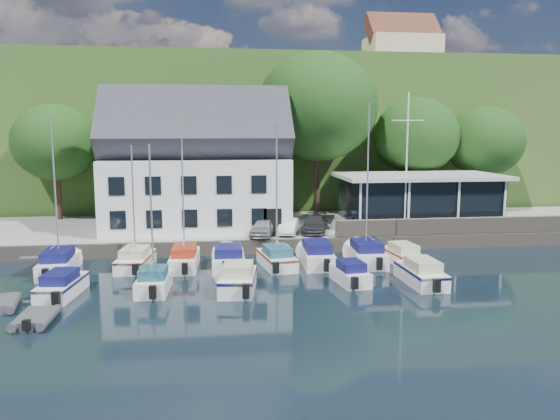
{
  "coord_description": "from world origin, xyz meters",
  "views": [
    {
      "loc": [
        -6.05,
        -26.62,
        8.7
      ],
      "look_at": [
        -1.41,
        9.0,
        3.41
      ],
      "focal_mm": 35.0,
      "sensor_mm": 36.0,
      "label": 1
    }
  ],
  "objects_px": {
    "boat_r1_2": "(183,199)",
    "boat_r2_0": "(62,283)",
    "harbor_building": "(197,173)",
    "boat_r1_7": "(402,253)",
    "boat_r2_4": "(421,271)",
    "club_pavilion": "(419,199)",
    "car_blue": "(362,223)",
    "boat_r1_6": "(367,191)",
    "car_silver": "(264,227)",
    "boat_r2_3": "(350,272)",
    "car_dgrey": "(315,224)",
    "car_white": "(289,226)",
    "flagpole": "(407,163)",
    "boat_r1_4": "(277,200)",
    "boat_r1_1": "(133,202)",
    "dinghy_0": "(1,302)",
    "boat_r2_1": "(151,214)",
    "boat_r1_3": "(228,257)",
    "boat_r1_5": "(316,252)",
    "boat_r2_2": "(238,277)",
    "dinghy_1": "(35,317)",
    "boat_r1_0": "(55,198)"
  },
  "relations": [
    {
      "from": "car_white",
      "to": "boat_r2_3",
      "type": "relative_size",
      "value": 0.77
    },
    {
      "from": "harbor_building",
      "to": "boat_r2_4",
      "type": "height_order",
      "value": "harbor_building"
    },
    {
      "from": "boat_r2_1",
      "to": "dinghy_1",
      "type": "relative_size",
      "value": 3.11
    },
    {
      "from": "harbor_building",
      "to": "boat_r1_7",
      "type": "relative_size",
      "value": 2.66
    },
    {
      "from": "boat_r1_1",
      "to": "boat_r2_1",
      "type": "xyz_separation_m",
      "value": [
        1.64,
        -5.34,
        0.06
      ]
    },
    {
      "from": "boat_r2_3",
      "to": "dinghy_1",
      "type": "relative_size",
      "value": 1.66
    },
    {
      "from": "car_white",
      "to": "harbor_building",
      "type": "bearing_deg",
      "value": 167.0
    },
    {
      "from": "boat_r2_3",
      "to": "boat_r1_7",
      "type": "bearing_deg",
      "value": 35.88
    },
    {
      "from": "harbor_building",
      "to": "boat_r2_1",
      "type": "distance_m",
      "value": 14.13
    },
    {
      "from": "boat_r1_6",
      "to": "boat_r2_4",
      "type": "xyz_separation_m",
      "value": [
        1.75,
        -5.05,
        -4.02
      ]
    },
    {
      "from": "boat_r1_2",
      "to": "boat_r1_4",
      "type": "xyz_separation_m",
      "value": [
        5.84,
        -0.62,
        -0.12
      ]
    },
    {
      "from": "car_dgrey",
      "to": "car_blue",
      "type": "distance_m",
      "value": 3.7
    },
    {
      "from": "boat_r1_5",
      "to": "boat_r2_4",
      "type": "distance_m",
      "value": 7.26
    },
    {
      "from": "boat_r2_0",
      "to": "boat_r1_0",
      "type": "bearing_deg",
      "value": 112.64
    },
    {
      "from": "car_silver",
      "to": "boat_r1_3",
      "type": "height_order",
      "value": "car_silver"
    },
    {
      "from": "car_blue",
      "to": "boat_r1_7",
      "type": "height_order",
      "value": "car_blue"
    },
    {
      "from": "boat_r1_2",
      "to": "boat_r2_4",
      "type": "height_order",
      "value": "boat_r1_2"
    },
    {
      "from": "boat_r1_6",
      "to": "boat_r2_0",
      "type": "distance_m",
      "value": 19.01
    },
    {
      "from": "car_blue",
      "to": "boat_r2_3",
      "type": "xyz_separation_m",
      "value": [
        -3.67,
        -10.46,
        -0.95
      ]
    },
    {
      "from": "car_silver",
      "to": "boat_r1_3",
      "type": "relative_size",
      "value": 0.63
    },
    {
      "from": "car_white",
      "to": "dinghy_1",
      "type": "height_order",
      "value": "car_white"
    },
    {
      "from": "boat_r1_4",
      "to": "boat_r2_2",
      "type": "xyz_separation_m",
      "value": [
        -2.74,
        -4.9,
        -3.51
      ]
    },
    {
      "from": "flagpole",
      "to": "boat_r1_5",
      "type": "height_order",
      "value": "flagpole"
    },
    {
      "from": "harbor_building",
      "to": "flagpole",
      "type": "bearing_deg",
      "value": -12.83
    },
    {
      "from": "car_dgrey",
      "to": "dinghy_1",
      "type": "relative_size",
      "value": 1.57
    },
    {
      "from": "boat_r1_1",
      "to": "boat_r2_3",
      "type": "xyz_separation_m",
      "value": [
        12.61,
        -5.0,
        -3.55
      ]
    },
    {
      "from": "flagpole",
      "to": "boat_r1_2",
      "type": "bearing_deg",
      "value": -162.51
    },
    {
      "from": "boat_r1_0",
      "to": "boat_r1_3",
      "type": "distance_m",
      "value": 11.02
    },
    {
      "from": "dinghy_0",
      "to": "boat_r1_1",
      "type": "bearing_deg",
      "value": 41.46
    },
    {
      "from": "boat_r1_6",
      "to": "boat_r2_4",
      "type": "distance_m",
      "value": 6.69
    },
    {
      "from": "boat_r1_1",
      "to": "boat_r1_4",
      "type": "height_order",
      "value": "boat_r1_4"
    },
    {
      "from": "boat_r1_1",
      "to": "car_white",
      "type": "bearing_deg",
      "value": 32.75
    },
    {
      "from": "car_dgrey",
      "to": "boat_r1_4",
      "type": "distance_m",
      "value": 7.74
    },
    {
      "from": "boat_r2_1",
      "to": "car_dgrey",
      "type": "bearing_deg",
      "value": 48.48
    },
    {
      "from": "car_silver",
      "to": "boat_r2_3",
      "type": "relative_size",
      "value": 0.83
    },
    {
      "from": "boat_r1_5",
      "to": "boat_r2_0",
      "type": "xyz_separation_m",
      "value": [
        -14.66,
        -5.02,
        -0.09
      ]
    },
    {
      "from": "harbor_building",
      "to": "boat_r2_4",
      "type": "bearing_deg",
      "value": -47.98
    },
    {
      "from": "boat_r1_6",
      "to": "car_white",
      "type": "bearing_deg",
      "value": 130.19
    },
    {
      "from": "club_pavilion",
      "to": "boat_r2_0",
      "type": "bearing_deg",
      "value": -151.52
    },
    {
      "from": "boat_r2_3",
      "to": "car_dgrey",
      "type": "bearing_deg",
      "value": 83.62
    },
    {
      "from": "car_white",
      "to": "boat_r2_1",
      "type": "xyz_separation_m",
      "value": [
        -8.88,
        -10.43,
        2.7
      ]
    },
    {
      "from": "car_white",
      "to": "car_dgrey",
      "type": "bearing_deg",
      "value": 25.03
    },
    {
      "from": "harbor_building",
      "to": "flagpole",
      "type": "distance_m",
      "value": 16.14
    },
    {
      "from": "boat_r1_6",
      "to": "boat_r1_7",
      "type": "relative_size",
      "value": 1.76
    },
    {
      "from": "boat_r2_1",
      "to": "boat_r2_2",
      "type": "relative_size",
      "value": 1.56
    },
    {
      "from": "car_dgrey",
      "to": "boat_r1_6",
      "type": "xyz_separation_m",
      "value": [
        2.24,
        -6.05,
        3.13
      ]
    },
    {
      "from": "car_blue",
      "to": "boat_r1_6",
      "type": "distance_m",
      "value": 6.95
    },
    {
      "from": "boat_r2_0",
      "to": "dinghy_0",
      "type": "xyz_separation_m",
      "value": [
        -2.43,
        -1.77,
        -0.37
      ]
    },
    {
      "from": "boat_r1_0",
      "to": "flagpole",
      "type": "bearing_deg",
      "value": 11.29
    },
    {
      "from": "boat_r1_2",
      "to": "boat_r2_0",
      "type": "xyz_separation_m",
      "value": [
        -6.17,
        -5.24,
        -3.73
      ]
    }
  ]
}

